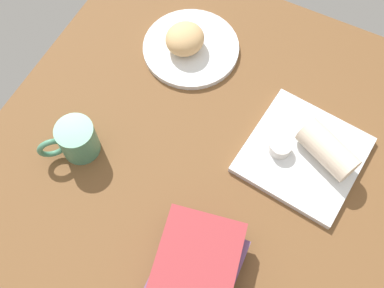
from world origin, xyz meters
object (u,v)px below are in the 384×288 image
object	(u,v)px
round_plate	(191,48)
square_plate	(303,155)
sauce_cup	(280,147)
coffee_mug	(76,140)
book_stack	(194,271)
breakfast_wrap	(328,150)
scone_pastry	(185,39)

from	to	relation	value
round_plate	square_plate	distance (cm)	37.42
sauce_cup	coffee_mug	distance (cm)	43.21
round_plate	sauce_cup	xyz separation A→B (cm)	(16.15, 29.45, 2.33)
coffee_mug	round_plate	bearing A→B (deg)	164.72
book_stack	round_plate	bearing A→B (deg)	-152.44
round_plate	book_stack	size ratio (longest dim) A/B	0.97
sauce_cup	coffee_mug	size ratio (longest dim) A/B	0.44
round_plate	book_stack	world-z (taller)	book_stack
breakfast_wrap	coffee_mug	size ratio (longest dim) A/B	1.19
round_plate	book_stack	xyz separation A→B (cm)	(47.54, 24.81, 3.02)
scone_pastry	square_plate	xyz separation A→B (cm)	(13.61, 35.65, -3.70)
scone_pastry	coffee_mug	distance (cm)	34.92
square_plate	coffee_mug	size ratio (longest dim) A/B	2.17
scone_pastry	coffee_mug	bearing A→B (deg)	-13.84
coffee_mug	breakfast_wrap	bearing A→B (deg)	114.20
scone_pastry	square_plate	bearing A→B (deg)	69.10
square_plate	round_plate	bearing A→B (deg)	-112.82
coffee_mug	book_stack	bearing A→B (deg)	69.63
scone_pastry	breakfast_wrap	bearing A→B (deg)	72.77
sauce_cup	scone_pastry	bearing A→B (deg)	-116.49
breakfast_wrap	book_stack	distance (cm)	36.99
scone_pastry	book_stack	world-z (taller)	same
round_plate	scone_pastry	bearing A→B (deg)	-51.96
breakfast_wrap	coffee_mug	distance (cm)	52.67
square_plate	book_stack	size ratio (longest dim) A/B	0.99
square_plate	coffee_mug	bearing A→B (deg)	-65.25
scone_pastry	coffee_mug	xyz separation A→B (cm)	(33.90, -8.35, -0.13)
book_stack	sauce_cup	bearing A→B (deg)	171.59
scone_pastry	breakfast_wrap	distance (cm)	41.55
book_stack	breakfast_wrap	bearing A→B (deg)	158.21
round_plate	scone_pastry	world-z (taller)	scone_pastry
breakfast_wrap	scone_pastry	bearing A→B (deg)	-82.74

